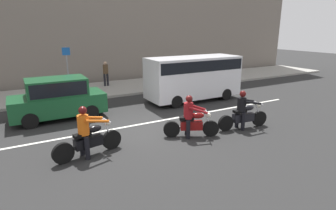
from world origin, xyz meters
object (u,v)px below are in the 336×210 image
(parked_hatchback_forest_green, at_px, (58,98))
(motorcycle_with_rider_orange_stripe, at_px, (88,136))
(parked_van_white, at_px, (193,75))
(street_sign_post, at_px, (67,66))
(motorcycle_with_rider_black_leather, at_px, (243,113))
(pedestrian_bystander, at_px, (106,72))
(motorcycle_with_rider_crimson, at_px, (191,120))

(parked_hatchback_forest_green, bearing_deg, motorcycle_with_rider_orange_stripe, -87.11)
(parked_van_white, xyz_separation_m, street_sign_post, (-5.74, 4.62, 0.37))
(motorcycle_with_rider_black_leather, xyz_separation_m, pedestrian_bystander, (-2.43, 10.17, 0.45))
(motorcycle_with_rider_black_leather, bearing_deg, parked_hatchback_forest_green, 141.61)
(motorcycle_with_rider_crimson, height_order, motorcycle_with_rider_black_leather, motorcycle_with_rider_crimson)
(parked_hatchback_forest_green, distance_m, street_sign_post, 4.64)
(motorcycle_with_rider_orange_stripe, bearing_deg, motorcycle_with_rider_crimson, -3.83)
(parked_hatchback_forest_green, bearing_deg, street_sign_post, 74.34)
(motorcycle_with_rider_orange_stripe, height_order, motorcycle_with_rider_black_leather, motorcycle_with_rider_orange_stripe)
(motorcycle_with_rider_black_leather, relative_size, parked_hatchback_forest_green, 0.57)
(motorcycle_with_rider_black_leather, bearing_deg, parked_van_white, 80.29)
(motorcycle_with_rider_crimson, bearing_deg, parked_hatchback_forest_green, 130.17)
(motorcycle_with_rider_black_leather, bearing_deg, street_sign_post, 118.04)
(street_sign_post, distance_m, pedestrian_bystander, 2.75)
(motorcycle_with_rider_orange_stripe, relative_size, street_sign_post, 0.83)
(street_sign_post, height_order, pedestrian_bystander, street_sign_post)
(motorcycle_with_rider_black_leather, distance_m, parked_van_white, 4.80)
(motorcycle_with_rider_orange_stripe, distance_m, parked_van_white, 7.95)
(motorcycle_with_rider_black_leather, distance_m, parked_hatchback_forest_green, 7.89)
(motorcycle_with_rider_crimson, xyz_separation_m, parked_hatchback_forest_green, (-3.89, 4.61, 0.29))
(motorcycle_with_rider_orange_stripe, bearing_deg, pedestrian_bystander, 69.92)
(street_sign_post, bearing_deg, motorcycle_with_rider_black_leather, -61.96)
(pedestrian_bystander, bearing_deg, motorcycle_with_rider_black_leather, -76.55)
(street_sign_post, xyz_separation_m, pedestrian_bystander, (2.51, 0.88, -0.68))
(motorcycle_with_rider_black_leather, xyz_separation_m, street_sign_post, (-4.95, 9.29, 1.12))
(motorcycle_with_rider_crimson, xyz_separation_m, motorcycle_with_rider_black_leather, (2.29, -0.29, -0.01))
(motorcycle_with_rider_crimson, relative_size, street_sign_post, 0.70)
(parked_van_white, bearing_deg, motorcycle_with_rider_black_leather, -99.71)
(pedestrian_bystander, bearing_deg, street_sign_post, -160.61)
(motorcycle_with_rider_orange_stripe, relative_size, parked_hatchback_forest_green, 0.57)
(parked_hatchback_forest_green, bearing_deg, motorcycle_with_rider_black_leather, -38.39)
(motorcycle_with_rider_orange_stripe, height_order, street_sign_post, street_sign_post)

